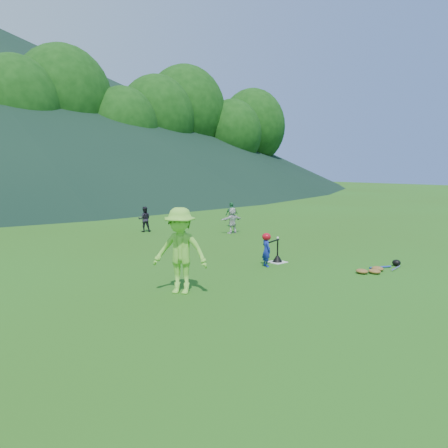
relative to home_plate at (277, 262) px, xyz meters
name	(u,v)px	position (x,y,z in m)	size (l,w,h in m)	color
ground	(277,262)	(0.00, 0.00, -0.01)	(120.00, 120.00, 0.00)	#295513
home_plate	(277,262)	(0.00, 0.00, 0.00)	(0.45, 0.45, 0.02)	silver
baseball	(278,238)	(0.00, 0.00, 0.73)	(0.08, 0.08, 0.08)	white
batter_child	(266,250)	(-0.64, -0.17, 0.46)	(0.34, 0.23, 0.94)	#16269B
adult_coach	(180,251)	(-4.00, -0.81, 0.96)	(1.25, 0.72, 1.94)	#76CB3B
fielder_b	(145,219)	(0.02, 7.97, 0.54)	(0.54, 0.42, 1.11)	black
fielder_c	(232,214)	(4.09, 6.89, 0.57)	(0.67, 0.28, 1.15)	#22723C
fielder_d	(232,220)	(2.71, 5.22, 0.54)	(1.02, 0.33, 1.10)	silver
batting_tee	(277,258)	(0.00, 0.00, 0.12)	(0.30, 0.30, 0.68)	black
batter_gear	(267,237)	(-0.62, -0.17, 0.84)	(0.73, 0.26, 0.30)	#B00B1A
equipment_pile	(378,269)	(1.34, -2.50, 0.06)	(1.80, 0.62, 0.19)	olive
outfield_fence	(18,194)	(0.00, 28.00, 0.69)	(70.07, 0.08, 1.33)	gray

